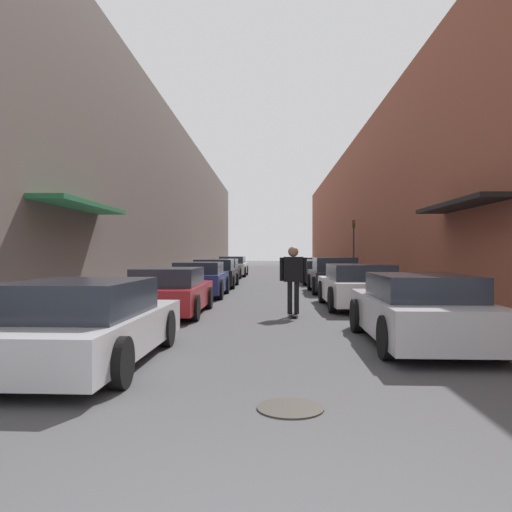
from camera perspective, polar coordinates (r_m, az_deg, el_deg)
ground at (r=27.45m, az=1.61°, el=-3.00°), size 137.34×137.34×0.00m
curb_strip_left at (r=34.00m, az=-6.13°, el=-2.25°), size 1.80×62.43×0.12m
curb_strip_right at (r=33.99m, az=9.36°, el=-2.25°), size 1.80×62.43×0.12m
building_row_left at (r=34.61m, az=-10.92°, el=5.60°), size 4.90×62.43×9.54m
building_row_right at (r=34.58m, az=14.15°, el=5.17°), size 4.90×62.43×9.03m
parked_car_left_0 at (r=7.75m, az=-19.05°, el=-7.32°), size 2.03×4.39×1.23m
parked_car_left_1 at (r=13.36m, az=-9.80°, el=-4.05°), size 1.89×4.28×1.23m
parked_car_left_2 at (r=18.61m, az=-6.45°, el=-2.68°), size 1.96×4.07×1.28m
parked_car_left_3 at (r=23.62m, az=-4.72°, el=-2.03°), size 2.06×4.37×1.31m
parked_car_left_4 at (r=29.27m, az=-3.70°, el=-1.58°), size 1.89×4.24×1.26m
parked_car_left_5 at (r=34.43m, az=-2.66°, el=-1.21°), size 1.96×4.69×1.36m
parked_car_right_0 at (r=9.32m, az=18.07°, el=-5.88°), size 1.89×4.31×1.25m
parked_car_right_1 at (r=15.04m, az=11.64°, el=-3.40°), size 2.05×4.37×1.29m
parked_car_right_2 at (r=20.48m, az=8.87°, el=-2.25°), size 1.93×3.98×1.43m
parked_car_right_3 at (r=25.98m, az=7.30°, el=-1.89°), size 1.90×4.21×1.21m
parked_car_right_4 at (r=31.37m, az=6.32°, el=-1.51°), size 1.99×4.79×1.20m
parked_car_right_5 at (r=37.51m, az=5.46°, el=-1.16°), size 1.89×4.68×1.25m
skateboarder at (r=12.63m, az=4.28°, el=-2.01°), size 0.68×0.78×1.78m
manhole_cover at (r=5.44m, az=3.94°, el=-16.95°), size 0.70×0.70×0.02m
traffic_light at (r=29.99m, az=11.09°, el=1.55°), size 0.16×0.22×3.42m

